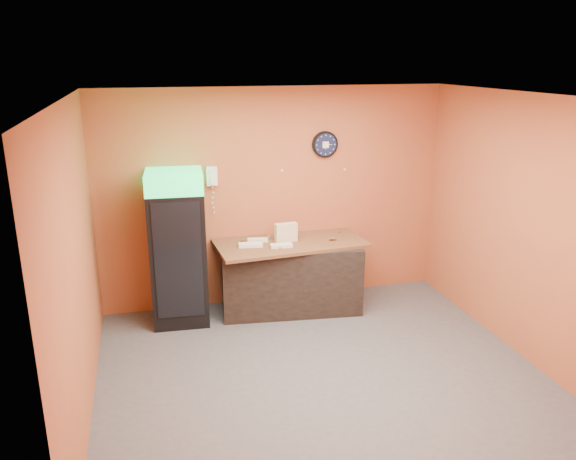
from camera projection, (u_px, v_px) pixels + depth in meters
name	position (u px, v px, depth m)	size (l,w,h in m)	color
floor	(320.00, 373.00, 5.82)	(4.50, 4.50, 0.00)	#47474C
back_wall	(275.00, 197.00, 7.25)	(4.50, 0.02, 2.80)	#AF6231
left_wall	(76.00, 267.00, 4.86)	(0.02, 4.00, 2.80)	#AF6231
right_wall	(524.00, 228.00, 5.96)	(0.02, 4.00, 2.80)	#AF6231
ceiling	(326.00, 97.00, 4.99)	(4.50, 4.00, 0.02)	white
beverage_cooler	(179.00, 251.00, 6.72)	(0.70, 0.71, 1.87)	black
prep_counter	(290.00, 277.00, 7.21)	(1.74, 0.77, 0.87)	black
wall_clock	(325.00, 144.00, 7.19)	(0.34, 0.06, 0.34)	black
wall_phone	(212.00, 176.00, 6.91)	(0.13, 0.11, 0.24)	white
butcher_paper	(290.00, 243.00, 7.07)	(1.86, 0.87, 0.04)	brown
sub_roll_stack	(286.00, 232.00, 7.05)	(0.29, 0.12, 0.24)	beige
wrapped_sandwich_left	(251.00, 245.00, 6.88)	(0.29, 0.12, 0.04)	silver
wrapped_sandwich_mid	(281.00, 246.00, 6.86)	(0.27, 0.11, 0.04)	silver
wrapped_sandwich_right	(258.00, 240.00, 7.07)	(0.26, 0.10, 0.04)	silver
kitchen_tool	(269.00, 237.00, 7.16)	(0.06, 0.06, 0.06)	silver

